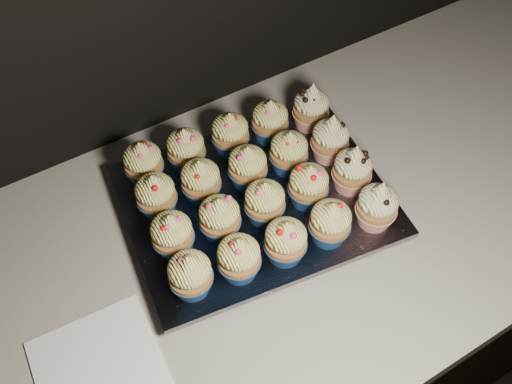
% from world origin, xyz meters
% --- Properties ---
extents(cabinet, '(2.40, 0.60, 0.86)m').
position_xyz_m(cabinet, '(0.00, 1.70, 0.43)').
color(cabinet, black).
rests_on(cabinet, ground).
extents(worktop, '(2.44, 0.64, 0.04)m').
position_xyz_m(worktop, '(0.00, 1.70, 0.88)').
color(worktop, beige).
rests_on(worktop, cabinet).
extents(napkin, '(0.17, 0.17, 0.00)m').
position_xyz_m(napkin, '(-0.34, 1.62, 0.90)').
color(napkin, white).
rests_on(napkin, worktop).
extents(baking_tray, '(0.41, 0.33, 0.02)m').
position_xyz_m(baking_tray, '(-0.03, 1.74, 0.91)').
color(baking_tray, black).
rests_on(baking_tray, worktop).
extents(foil_lining, '(0.45, 0.37, 0.01)m').
position_xyz_m(foil_lining, '(-0.03, 1.74, 0.93)').
color(foil_lining, silver).
rests_on(foil_lining, baking_tray).
extents(cupcake_0, '(0.06, 0.06, 0.08)m').
position_xyz_m(cupcake_0, '(-0.19, 1.65, 0.97)').
color(cupcake_0, navy).
rests_on(cupcake_0, foil_lining).
extents(cupcake_1, '(0.06, 0.06, 0.08)m').
position_xyz_m(cupcake_1, '(-0.12, 1.64, 0.97)').
color(cupcake_1, navy).
rests_on(cupcake_1, foil_lining).
extents(cupcake_2, '(0.06, 0.06, 0.08)m').
position_xyz_m(cupcake_2, '(-0.04, 1.63, 0.97)').
color(cupcake_2, navy).
rests_on(cupcake_2, foil_lining).
extents(cupcake_3, '(0.06, 0.06, 0.08)m').
position_xyz_m(cupcake_3, '(0.03, 1.62, 0.97)').
color(cupcake_3, navy).
rests_on(cupcake_3, foil_lining).
extents(cupcake_4, '(0.06, 0.06, 0.10)m').
position_xyz_m(cupcake_4, '(0.11, 1.61, 0.97)').
color(cupcake_4, red).
rests_on(cupcake_4, foil_lining).
extents(cupcake_5, '(0.06, 0.06, 0.08)m').
position_xyz_m(cupcake_5, '(-0.18, 1.72, 0.97)').
color(cupcake_5, navy).
rests_on(cupcake_5, foil_lining).
extents(cupcake_6, '(0.06, 0.06, 0.08)m').
position_xyz_m(cupcake_6, '(-0.11, 1.71, 0.97)').
color(cupcake_6, navy).
rests_on(cupcake_6, foil_lining).
extents(cupcake_7, '(0.06, 0.06, 0.08)m').
position_xyz_m(cupcake_7, '(-0.03, 1.70, 0.97)').
color(cupcake_7, navy).
rests_on(cupcake_7, foil_lining).
extents(cupcake_8, '(0.06, 0.06, 0.08)m').
position_xyz_m(cupcake_8, '(0.04, 1.69, 0.97)').
color(cupcake_8, navy).
rests_on(cupcake_8, foil_lining).
extents(cupcake_9, '(0.06, 0.06, 0.10)m').
position_xyz_m(cupcake_9, '(0.12, 1.68, 0.97)').
color(cupcake_9, red).
rests_on(cupcake_9, foil_lining).
extents(cupcake_10, '(0.06, 0.06, 0.08)m').
position_xyz_m(cupcake_10, '(-0.17, 1.80, 0.97)').
color(cupcake_10, navy).
rests_on(cupcake_10, foil_lining).
extents(cupcake_11, '(0.06, 0.06, 0.08)m').
position_xyz_m(cupcake_11, '(-0.10, 1.79, 0.97)').
color(cupcake_11, navy).
rests_on(cupcake_11, foil_lining).
extents(cupcake_12, '(0.06, 0.06, 0.08)m').
position_xyz_m(cupcake_12, '(-0.02, 1.77, 0.97)').
color(cupcake_12, navy).
rests_on(cupcake_12, foil_lining).
extents(cupcake_13, '(0.06, 0.06, 0.08)m').
position_xyz_m(cupcake_13, '(0.05, 1.77, 0.97)').
color(cupcake_13, navy).
rests_on(cupcake_13, foil_lining).
extents(cupcake_14, '(0.06, 0.06, 0.10)m').
position_xyz_m(cupcake_14, '(0.12, 1.75, 0.97)').
color(cupcake_14, red).
rests_on(cupcake_14, foil_lining).
extents(cupcake_15, '(0.06, 0.06, 0.08)m').
position_xyz_m(cupcake_15, '(-0.16, 1.87, 0.97)').
color(cupcake_15, navy).
rests_on(cupcake_15, foil_lining).
extents(cupcake_16, '(0.06, 0.06, 0.08)m').
position_xyz_m(cupcake_16, '(-0.09, 1.86, 0.97)').
color(cupcake_16, navy).
rests_on(cupcake_16, foil_lining).
extents(cupcake_17, '(0.06, 0.06, 0.08)m').
position_xyz_m(cupcake_17, '(-0.01, 1.85, 0.97)').
color(cupcake_17, navy).
rests_on(cupcake_17, foil_lining).
extents(cupcake_18, '(0.06, 0.06, 0.08)m').
position_xyz_m(cupcake_18, '(0.06, 1.84, 0.97)').
color(cupcake_18, navy).
rests_on(cupcake_18, foil_lining).
extents(cupcake_19, '(0.06, 0.06, 0.10)m').
position_xyz_m(cupcake_19, '(0.14, 1.83, 0.97)').
color(cupcake_19, red).
rests_on(cupcake_19, foil_lining).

